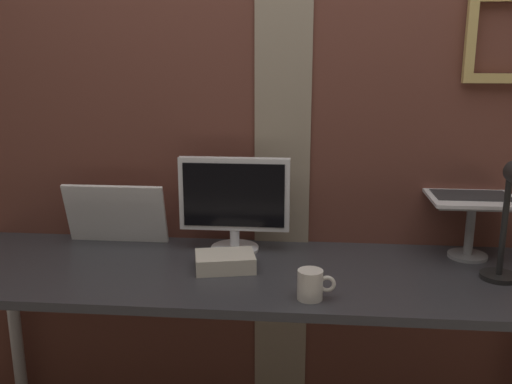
{
  "coord_description": "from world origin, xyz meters",
  "views": [
    {
      "loc": [
        0.04,
        -1.68,
        1.49
      ],
      "look_at": [
        -0.13,
        0.21,
        1.01
      ],
      "focal_mm": 39.47,
      "sensor_mm": 36.0,
      "label": 1
    }
  ],
  "objects_px": {
    "monitor": "(234,199)",
    "whiteboard_panel": "(116,214)",
    "coffee_mug": "(311,285)",
    "desk_lamp": "(512,209)",
    "laptop": "(469,178)"
  },
  "relations": [
    {
      "from": "desk_lamp",
      "to": "coffee_mug",
      "type": "height_order",
      "value": "desk_lamp"
    },
    {
      "from": "monitor",
      "to": "coffee_mug",
      "type": "bearing_deg",
      "value": -55.16
    },
    {
      "from": "monitor",
      "to": "whiteboard_panel",
      "type": "relative_size",
      "value": 1.05
    },
    {
      "from": "laptop",
      "to": "desk_lamp",
      "type": "height_order",
      "value": "laptop"
    },
    {
      "from": "desk_lamp",
      "to": "coffee_mug",
      "type": "bearing_deg",
      "value": -165.26
    },
    {
      "from": "laptop",
      "to": "coffee_mug",
      "type": "bearing_deg",
      "value": -139.51
    },
    {
      "from": "whiteboard_panel",
      "to": "coffee_mug",
      "type": "xyz_separation_m",
      "value": [
        0.75,
        -0.44,
        -0.07
      ]
    },
    {
      "from": "desk_lamp",
      "to": "whiteboard_panel",
      "type": "bearing_deg",
      "value": 168.4
    },
    {
      "from": "laptop",
      "to": "whiteboard_panel",
      "type": "distance_m",
      "value": 1.33
    },
    {
      "from": "desk_lamp",
      "to": "coffee_mug",
      "type": "relative_size",
      "value": 3.5
    },
    {
      "from": "coffee_mug",
      "to": "whiteboard_panel",
      "type": "bearing_deg",
      "value": 149.46
    },
    {
      "from": "laptop",
      "to": "coffee_mug",
      "type": "xyz_separation_m",
      "value": [
        -0.57,
        -0.48,
        -0.23
      ]
    },
    {
      "from": "monitor",
      "to": "laptop",
      "type": "bearing_deg",
      "value": 5.11
    },
    {
      "from": "laptop",
      "to": "desk_lamp",
      "type": "relative_size",
      "value": 0.78
    },
    {
      "from": "laptop",
      "to": "monitor",
      "type": "bearing_deg",
      "value": -174.89
    }
  ]
}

